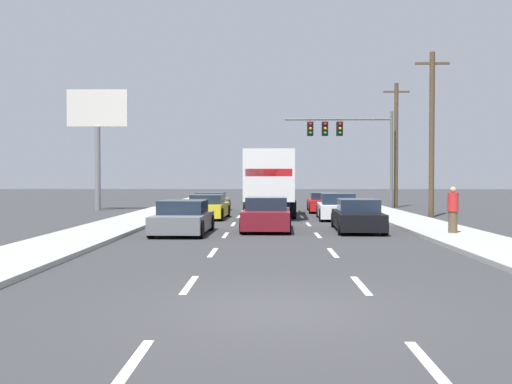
# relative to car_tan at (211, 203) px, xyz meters

# --- Properties ---
(ground_plane) EXTENTS (140.00, 140.00, 0.00)m
(ground_plane) POSITION_rel_car_tan_xyz_m (3.63, -1.87, -0.56)
(ground_plane) COLOR #333335
(sidewalk_right) EXTENTS (2.65, 80.00, 0.14)m
(sidewalk_right) POSITION_rel_car_tan_xyz_m (10.21, -6.87, -0.49)
(sidewalk_right) COLOR #9E9E99
(sidewalk_right) RESTS_ON ground_plane
(sidewalk_left) EXTENTS (2.65, 80.00, 0.14)m
(sidewalk_left) POSITION_rel_car_tan_xyz_m (-2.94, -6.87, -0.49)
(sidewalk_left) COLOR #9E9E99
(sidewalk_left) RESTS_ON ground_plane
(lane_markings) EXTENTS (3.54, 62.00, 0.01)m
(lane_markings) POSITION_rel_car_tan_xyz_m (3.63, -4.69, -0.56)
(lane_markings) COLOR silver
(lane_markings) RESTS_ON ground_plane
(car_tan) EXTENTS (2.12, 4.78, 1.20)m
(car_tan) POSITION_rel_car_tan_xyz_m (0.00, 0.00, 0.00)
(car_tan) COLOR tan
(car_tan) RESTS_ON ground_plane
(car_yellow) EXTENTS (2.01, 4.23, 1.25)m
(car_yellow) POSITION_rel_car_tan_xyz_m (0.44, -6.20, 0.02)
(car_yellow) COLOR yellow
(car_yellow) RESTS_ON ground_plane
(car_gray) EXTENTS (2.06, 4.23, 1.27)m
(car_gray) POSITION_rel_car_tan_xyz_m (0.29, -14.23, 0.02)
(car_gray) COLOR slate
(car_gray) RESTS_ON ground_plane
(box_truck) EXTENTS (2.88, 8.45, 3.51)m
(box_truck) POSITION_rel_car_tan_xyz_m (3.66, -4.22, 1.48)
(box_truck) COLOR white
(box_truck) RESTS_ON ground_plane
(car_maroon) EXTENTS (2.03, 4.22, 1.34)m
(car_maroon) POSITION_rel_car_tan_xyz_m (3.45, -12.76, 0.05)
(car_maroon) COLOR maroon
(car_maroon) RESTS_ON ground_plane
(car_red) EXTENTS (2.04, 4.76, 1.20)m
(car_red) POSITION_rel_car_tan_xyz_m (6.91, -0.11, 0.00)
(car_red) COLOR red
(car_red) RESTS_ON ground_plane
(car_white) EXTENTS (2.09, 4.27, 1.33)m
(car_white) POSITION_rel_car_tan_xyz_m (6.99, -6.60, 0.04)
(car_white) COLOR white
(car_white) RESTS_ON ground_plane
(car_black) EXTENTS (1.96, 4.55, 1.28)m
(car_black) POSITION_rel_car_tan_xyz_m (7.05, -13.00, 0.02)
(car_black) COLOR black
(car_black) RESTS_ON ground_plane
(traffic_signal_mast) EXTENTS (7.42, 0.69, 6.65)m
(traffic_signal_mast) POSITION_rel_car_tan_xyz_m (8.62, 4.21, 4.47)
(traffic_signal_mast) COLOR #595B56
(traffic_signal_mast) RESTS_ON ground_plane
(utility_pole_mid) EXTENTS (1.80, 0.28, 8.74)m
(utility_pole_mid) POSITION_rel_car_tan_xyz_m (12.18, -4.93, 3.95)
(utility_pole_mid) COLOR brown
(utility_pole_mid) RESTS_ON ground_plane
(utility_pole_far) EXTENTS (1.80, 0.28, 8.67)m
(utility_pole_far) POSITION_rel_car_tan_xyz_m (12.45, 4.94, 3.91)
(utility_pole_far) COLOR brown
(utility_pole_far) RESTS_ON ground_plane
(roadside_billboard) EXTENTS (3.87, 0.36, 7.72)m
(roadside_billboard) POSITION_rel_car_tan_xyz_m (-7.38, 1.12, 4.92)
(roadside_billboard) COLOR slate
(roadside_billboard) RESTS_ON ground_plane
(pedestrian_near_corner) EXTENTS (0.38, 0.38, 1.66)m
(pedestrian_near_corner) POSITION_rel_car_tan_xyz_m (10.15, -15.07, 0.40)
(pedestrian_near_corner) COLOR brown
(pedestrian_near_corner) RESTS_ON sidewalk_right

